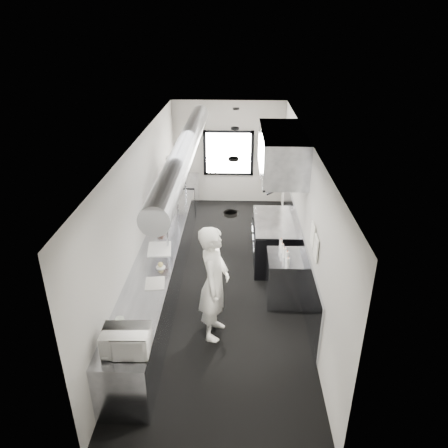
# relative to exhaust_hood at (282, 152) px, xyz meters

# --- Properties ---
(floor) EXTENTS (3.00, 8.00, 0.01)m
(floor) POSITION_rel_exhaust_hood_xyz_m (-1.10, -0.70, -2.39)
(floor) COLOR black
(floor) RESTS_ON ground
(ceiling) EXTENTS (3.00, 8.00, 0.01)m
(ceiling) POSITION_rel_exhaust_hood_xyz_m (-1.10, -0.70, 0.41)
(ceiling) COLOR white
(ceiling) RESTS_ON wall_back
(wall_back) EXTENTS (3.00, 0.02, 2.80)m
(wall_back) POSITION_rel_exhaust_hood_xyz_m (-1.10, 3.30, -0.99)
(wall_back) COLOR #BCB9B3
(wall_back) RESTS_ON floor
(wall_front) EXTENTS (3.00, 0.02, 2.80)m
(wall_front) POSITION_rel_exhaust_hood_xyz_m (-1.10, -4.70, -0.99)
(wall_front) COLOR #BCB9B3
(wall_front) RESTS_ON floor
(wall_left) EXTENTS (0.02, 8.00, 2.80)m
(wall_left) POSITION_rel_exhaust_hood_xyz_m (-2.60, -0.70, -0.99)
(wall_left) COLOR #BCB9B3
(wall_left) RESTS_ON floor
(wall_right) EXTENTS (0.02, 8.00, 2.80)m
(wall_right) POSITION_rel_exhaust_hood_xyz_m (0.40, -0.70, -0.99)
(wall_right) COLOR #BCB9B3
(wall_right) RESTS_ON floor
(wall_cladding) EXTENTS (0.03, 5.50, 1.10)m
(wall_cladding) POSITION_rel_exhaust_hood_xyz_m (0.38, -0.40, -1.84)
(wall_cladding) COLOR gray
(wall_cladding) RESTS_ON wall_right
(hvac_duct) EXTENTS (0.40, 6.40, 0.40)m
(hvac_duct) POSITION_rel_exhaust_hood_xyz_m (-1.80, -0.30, 0.16)
(hvac_duct) COLOR gray
(hvac_duct) RESTS_ON ceiling
(service_window) EXTENTS (1.36, 0.05, 1.25)m
(service_window) POSITION_rel_exhaust_hood_xyz_m (-1.10, 3.26, -0.99)
(service_window) COLOR white
(service_window) RESTS_ON wall_back
(exhaust_hood) EXTENTS (0.81, 2.20, 0.88)m
(exhaust_hood) POSITION_rel_exhaust_hood_xyz_m (0.00, 0.00, 0.00)
(exhaust_hood) COLOR gray
(exhaust_hood) RESTS_ON ceiling
(prep_counter) EXTENTS (0.70, 6.00, 0.90)m
(prep_counter) POSITION_rel_exhaust_hood_xyz_m (-2.25, -1.20, -1.94)
(prep_counter) COLOR gray
(prep_counter) RESTS_ON floor
(pass_shelf) EXTENTS (0.45, 3.00, 0.68)m
(pass_shelf) POSITION_rel_exhaust_hood_xyz_m (-2.29, 0.30, -0.86)
(pass_shelf) COLOR gray
(pass_shelf) RESTS_ON prep_counter
(range) EXTENTS (0.88, 1.60, 0.94)m
(range) POSITION_rel_exhaust_hood_xyz_m (-0.06, 0.00, -1.92)
(range) COLOR black
(range) RESTS_ON floor
(bottle_station) EXTENTS (0.65, 0.80, 0.90)m
(bottle_station) POSITION_rel_exhaust_hood_xyz_m (0.05, -1.40, -1.94)
(bottle_station) COLOR gray
(bottle_station) RESTS_ON floor
(far_work_table) EXTENTS (0.70, 1.20, 0.90)m
(far_work_table) POSITION_rel_exhaust_hood_xyz_m (-2.25, 2.50, -1.94)
(far_work_table) COLOR gray
(far_work_table) RESTS_ON floor
(notice_sheet_a) EXTENTS (0.02, 0.28, 0.38)m
(notice_sheet_a) POSITION_rel_exhaust_hood_xyz_m (0.37, -1.90, -0.79)
(notice_sheet_a) COLOR white
(notice_sheet_a) RESTS_ON wall_right
(notice_sheet_b) EXTENTS (0.02, 0.28, 0.38)m
(notice_sheet_b) POSITION_rel_exhaust_hood_xyz_m (0.37, -2.25, -0.84)
(notice_sheet_b) COLOR white
(notice_sheet_b) RESTS_ON wall_right
(line_cook) EXTENTS (0.57, 0.77, 1.94)m
(line_cook) POSITION_rel_exhaust_hood_xyz_m (-1.17, -2.38, -1.42)
(line_cook) COLOR white
(line_cook) RESTS_ON floor
(microwave) EXTENTS (0.56, 0.43, 0.33)m
(microwave) POSITION_rel_exhaust_hood_xyz_m (-2.19, -3.84, -1.33)
(microwave) COLOR white
(microwave) RESTS_ON prep_counter
(deli_tub_a) EXTENTS (0.16, 0.16, 0.11)m
(deli_tub_a) POSITION_rel_exhaust_hood_xyz_m (-2.39, -3.40, -1.44)
(deli_tub_a) COLOR #B7C2B3
(deli_tub_a) RESTS_ON prep_counter
(deli_tub_b) EXTENTS (0.13, 0.13, 0.09)m
(deli_tub_b) POSITION_rel_exhaust_hood_xyz_m (-2.41, -3.31, -1.45)
(deli_tub_b) COLOR #B7C2B3
(deli_tub_b) RESTS_ON prep_counter
(newspaper) EXTENTS (0.35, 0.41, 0.01)m
(newspaper) POSITION_rel_exhaust_hood_xyz_m (-2.12, -2.31, -1.49)
(newspaper) COLOR white
(newspaper) RESTS_ON prep_counter
(small_plate) EXTENTS (0.19, 0.19, 0.01)m
(small_plate) POSITION_rel_exhaust_hood_xyz_m (-2.11, -1.83, -1.48)
(small_plate) COLOR silver
(small_plate) RESTS_ON prep_counter
(pastry) EXTENTS (0.09, 0.09, 0.09)m
(pastry) POSITION_rel_exhaust_hood_xyz_m (-2.11, -1.83, -1.43)
(pastry) COLOR tan
(pastry) RESTS_ON small_plate
(cutting_board) EXTENTS (0.48, 0.60, 0.02)m
(cutting_board) POSITION_rel_exhaust_hood_xyz_m (-2.23, -1.21, -1.48)
(cutting_board) COLOR silver
(cutting_board) RESTS_ON prep_counter
(knife_block) EXTENTS (0.12, 0.24, 0.26)m
(knife_block) POSITION_rel_exhaust_hood_xyz_m (-2.38, -0.20, -1.36)
(knife_block) COLOR brown
(knife_block) RESTS_ON prep_counter
(plate_stack_a) EXTENTS (0.35, 0.35, 0.31)m
(plate_stack_a) POSITION_rel_exhaust_hood_xyz_m (-2.29, -0.51, -0.67)
(plate_stack_a) COLOR silver
(plate_stack_a) RESTS_ON pass_shelf
(plate_stack_b) EXTENTS (0.27, 0.27, 0.33)m
(plate_stack_b) POSITION_rel_exhaust_hood_xyz_m (-2.29, 0.03, -0.66)
(plate_stack_b) COLOR silver
(plate_stack_b) RESTS_ON pass_shelf
(plate_stack_c) EXTENTS (0.27, 0.27, 0.31)m
(plate_stack_c) POSITION_rel_exhaust_hood_xyz_m (-2.30, 0.56, -0.67)
(plate_stack_c) COLOR silver
(plate_stack_c) RESTS_ON pass_shelf
(plate_stack_d) EXTENTS (0.25, 0.25, 0.37)m
(plate_stack_d) POSITION_rel_exhaust_hood_xyz_m (-2.31, 1.09, -0.64)
(plate_stack_d) COLOR silver
(plate_stack_d) RESTS_ON pass_shelf
(squeeze_bottle_a) EXTENTS (0.07, 0.07, 0.17)m
(squeeze_bottle_a) POSITION_rel_exhaust_hood_xyz_m (0.04, -1.74, -1.40)
(squeeze_bottle_a) COLOR silver
(squeeze_bottle_a) RESTS_ON bottle_station
(squeeze_bottle_b) EXTENTS (0.07, 0.07, 0.19)m
(squeeze_bottle_b) POSITION_rel_exhaust_hood_xyz_m (0.04, -1.54, -1.40)
(squeeze_bottle_b) COLOR silver
(squeeze_bottle_b) RESTS_ON bottle_station
(squeeze_bottle_c) EXTENTS (0.06, 0.06, 0.18)m
(squeeze_bottle_c) POSITION_rel_exhaust_hood_xyz_m (0.01, -1.41, -1.40)
(squeeze_bottle_c) COLOR silver
(squeeze_bottle_c) RESTS_ON bottle_station
(squeeze_bottle_d) EXTENTS (0.07, 0.07, 0.17)m
(squeeze_bottle_d) POSITION_rel_exhaust_hood_xyz_m (-0.01, -1.25, -1.40)
(squeeze_bottle_d) COLOR silver
(squeeze_bottle_d) RESTS_ON bottle_station
(squeeze_bottle_e) EXTENTS (0.07, 0.07, 0.17)m
(squeeze_bottle_e) POSITION_rel_exhaust_hood_xyz_m (-0.02, -1.07, -1.40)
(squeeze_bottle_e) COLOR silver
(squeeze_bottle_e) RESTS_ON bottle_station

